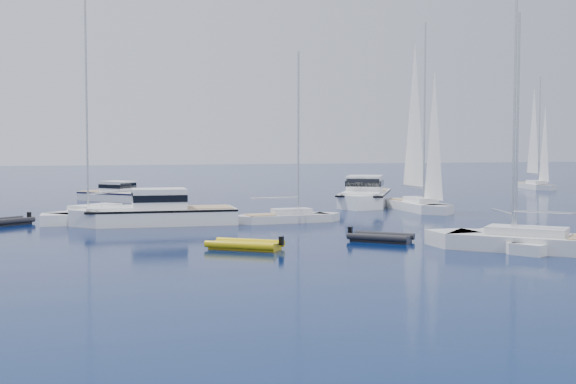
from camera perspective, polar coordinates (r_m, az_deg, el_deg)
name	(u,v)px	position (r m, az deg, el deg)	size (l,w,h in m)	color
ground	(562,289)	(29.76, 20.17, -6.99)	(400.00, 400.00, 0.00)	#07214A
motor_cruiser_centre	(156,225)	(51.79, -10.04, -2.46)	(3.66, 11.97, 3.14)	white
motor_cruiser_distant	(364,205)	(68.05, 5.85, -1.03)	(4.02, 13.14, 3.45)	white
motor_cruiser_horizon	(119,201)	(74.96, -12.76, -0.68)	(2.92, 9.54, 2.50)	white
sailboat_fore	(509,246)	(41.56, 16.51, -4.00)	(2.23, 8.59, 12.62)	silver
sailboat_mid_r	(537,251)	(40.17, 18.42, -4.29)	(3.18, 12.24, 17.99)	silver
sailboat_mid_l	(100,220)	(55.82, -14.12, -2.09)	(2.99, 11.49, 16.89)	white
sailboat_centre	(287,222)	(52.63, -0.07, -2.32)	(2.20, 8.45, 12.42)	silver
sailboat_sails_r	(418,210)	(63.45, 9.88, -1.38)	(2.83, 10.87, 15.98)	white
sailboat_sails_far	(535,189)	(100.21, 18.32, 0.25)	(2.59, 9.97, 14.65)	silver
tender_yellow	(245,249)	(38.86, -3.30, -4.37)	(2.16, 4.01, 0.95)	gold
tender_grey_near	(381,241)	(42.26, 7.08, -3.76)	(2.00, 3.65, 0.95)	black
tender_grey_far	(4,225)	(54.29, -20.80, -2.36)	(2.10, 3.87, 0.95)	black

